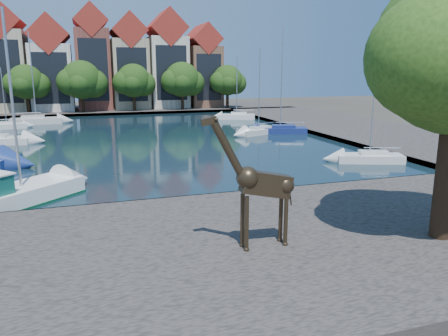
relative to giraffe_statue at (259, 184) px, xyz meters
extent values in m
plane|color=#38332B|center=(-0.06, 7.67, -3.01)|extent=(160.00, 160.00, 0.00)
cube|color=black|center=(-0.06, 31.67, -2.97)|extent=(38.00, 50.00, 0.08)
cube|color=#4F4844|center=(-0.06, 0.67, -2.76)|extent=(50.00, 14.00, 0.50)
cube|color=#4F4844|center=(-0.06, 63.67, -2.76)|extent=(60.00, 16.00, 0.50)
cube|color=#4F4844|center=(24.94, 31.67, -2.76)|extent=(14.00, 52.00, 0.50)
cylinder|color=#332114|center=(7.44, -1.33, 0.24)|extent=(0.80, 0.80, 5.50)
sphere|color=#224213|center=(5.68, -1.73, 4.59)|extent=(4.48, 4.48, 4.48)
cube|color=#C1B695|center=(-17.06, 63.67, 3.74)|extent=(5.88, 9.00, 12.50)
cube|color=maroon|center=(-17.06, 63.67, 11.31)|extent=(5.94, 9.18, 5.94)
cube|color=black|center=(-17.06, 59.19, 3.74)|extent=(4.80, 0.05, 9.38)
cube|color=white|center=(-10.56, 63.67, 2.74)|extent=(6.37, 9.00, 10.50)
cube|color=maroon|center=(-10.56, 63.67, 9.42)|extent=(6.43, 9.18, 6.43)
cube|color=black|center=(-10.56, 59.19, 2.74)|extent=(5.20, 0.05, 7.88)
cube|color=brown|center=(-4.06, 63.67, 3.99)|extent=(5.39, 9.00, 13.00)
cube|color=maroon|center=(-4.06, 63.67, 11.70)|extent=(5.44, 9.18, 5.44)
cube|color=black|center=(-4.06, 59.19, 3.99)|extent=(4.40, 0.05, 9.75)
cube|color=tan|center=(1.94, 63.67, 3.24)|extent=(5.88, 9.00, 11.50)
cube|color=maroon|center=(1.94, 63.67, 10.31)|extent=(5.94, 9.18, 5.94)
cube|color=black|center=(1.94, 59.19, 3.24)|extent=(4.80, 0.05, 8.62)
cube|color=beige|center=(8.44, 63.67, 3.49)|extent=(6.37, 9.00, 12.00)
cube|color=maroon|center=(8.44, 63.67, 10.92)|extent=(6.43, 9.18, 6.43)
cube|color=black|center=(8.44, 59.19, 3.49)|extent=(5.20, 0.05, 9.00)
cube|color=brown|center=(14.94, 63.67, 2.74)|extent=(5.39, 9.00, 10.50)
cube|color=maroon|center=(14.94, 63.67, 9.20)|extent=(5.44, 9.18, 5.44)
cube|color=black|center=(14.94, 59.19, 2.74)|extent=(4.40, 0.05, 7.88)
cylinder|color=#332114|center=(-14.06, 58.17, -0.91)|extent=(0.50, 0.50, 3.20)
sphere|color=#1A3C11|center=(-14.06, 58.17, 2.25)|extent=(5.20, 5.20, 5.20)
sphere|color=#1A3C11|center=(-12.50, 58.47, 1.73)|extent=(3.90, 3.90, 3.90)
sphere|color=#1A3C11|center=(-15.49, 57.77, 1.99)|extent=(3.64, 3.64, 3.64)
cylinder|color=#332114|center=(-6.06, 58.17, -0.91)|extent=(0.50, 0.50, 3.20)
sphere|color=#1A3C11|center=(-6.06, 58.17, 2.49)|extent=(6.00, 6.00, 6.00)
sphere|color=#1A3C11|center=(-4.26, 58.47, 1.89)|extent=(4.50, 4.50, 4.50)
sphere|color=#1A3C11|center=(-7.71, 57.77, 2.19)|extent=(4.20, 4.20, 4.20)
cylinder|color=#332114|center=(1.94, 58.17, -0.91)|extent=(0.50, 0.50, 3.20)
sphere|color=#1A3C11|center=(1.94, 58.17, 2.31)|extent=(5.40, 5.40, 5.40)
sphere|color=#1A3C11|center=(3.56, 58.47, 1.77)|extent=(4.05, 4.05, 4.05)
sphere|color=#1A3C11|center=(0.46, 57.77, 2.04)|extent=(3.78, 3.78, 3.78)
cylinder|color=#332114|center=(9.94, 58.17, -0.91)|extent=(0.50, 0.50, 3.20)
sphere|color=#1A3C11|center=(9.94, 58.17, 2.43)|extent=(5.80, 5.80, 5.80)
sphere|color=#1A3C11|center=(11.68, 58.47, 1.85)|extent=(4.35, 4.35, 4.35)
sphere|color=#1A3C11|center=(8.35, 57.77, 2.14)|extent=(4.06, 4.06, 4.06)
cylinder|color=#332114|center=(17.94, 58.17, -0.91)|extent=(0.50, 0.50, 3.20)
sphere|color=#1A3C11|center=(17.94, 58.17, 2.25)|extent=(5.20, 5.20, 5.20)
sphere|color=#1A3C11|center=(19.50, 58.47, 1.73)|extent=(3.90, 3.90, 3.90)
sphere|color=#1A3C11|center=(16.51, 57.77, 1.99)|extent=(3.64, 3.64, 3.64)
cylinder|color=#34281A|center=(-0.58, -0.23, -1.45)|extent=(0.16, 0.16, 2.13)
cylinder|color=#34281A|center=(-0.58, 0.21, -1.45)|extent=(0.16, 0.16, 2.13)
cylinder|color=#34281A|center=(1.05, -0.21, -1.45)|extent=(0.16, 0.16, 2.13)
cylinder|color=#34281A|center=(1.04, 0.24, -1.45)|extent=(0.16, 0.16, 2.13)
cube|color=#34281A|center=(0.28, 0.00, -0.03)|extent=(2.07, 0.59, 1.24)
cylinder|color=#34281A|center=(-1.23, -0.02, 1.35)|extent=(1.37, 0.32, 2.20)
cube|color=#34281A|center=(-1.96, -0.03, 2.43)|extent=(0.59, 0.19, 0.34)
cube|color=white|center=(-10.32, 9.67, -2.34)|extent=(8.00, 7.71, 1.20)
cylinder|color=#B2B2B7|center=(-9.58, 10.36, 2.59)|extent=(0.15, 0.15, 9.21)
cube|color=white|center=(-15.06, 43.57, -2.53)|extent=(4.58, 2.35, 0.80)
cube|color=white|center=(-15.06, 43.57, -2.26)|extent=(2.08, 1.42, 0.45)
cylinder|color=#B2B2B7|center=(-15.06, 43.57, 1.01)|extent=(0.11, 0.11, 6.64)
cube|color=silver|center=(-12.06, 47.64, -2.42)|extent=(6.44, 2.33, 1.03)
cube|color=silver|center=(-12.06, 47.64, -2.08)|extent=(2.82, 1.61, 0.57)
cylinder|color=#B2B2B7|center=(-12.06, 47.64, 3.32)|extent=(0.14, 0.14, 10.91)
cube|color=silver|center=(14.94, 13.65, -2.54)|extent=(5.35, 3.39, 0.80)
cube|color=silver|center=(14.94, 13.65, -2.27)|extent=(2.50, 1.92, 0.44)
cylinder|color=#B2B2B7|center=(14.94, 13.65, 1.38)|extent=(0.11, 0.11, 7.40)
cube|color=navy|center=(14.94, 30.03, -2.51)|extent=(6.15, 3.72, 0.86)
cube|color=navy|center=(14.94, 30.03, -2.22)|extent=(2.85, 2.13, 0.48)
cylinder|color=#B2B2B7|center=(14.94, 30.03, 3.27)|extent=(0.11, 0.11, 11.07)
cube|color=silver|center=(12.36, 30.13, -2.54)|extent=(5.51, 3.69, 0.79)
cube|color=silver|center=(12.36, 30.13, -2.27)|extent=(2.60, 2.06, 0.44)
cylinder|color=#B2B2B7|center=(12.36, 30.13, 2.01)|extent=(0.11, 0.11, 8.66)
cube|color=white|center=(14.94, 44.80, -2.47)|extent=(5.48, 3.49, 0.92)
cube|color=white|center=(14.94, 44.80, -2.17)|extent=(2.56, 1.97, 0.51)
cylinder|color=#B2B2B7|center=(14.94, 44.80, 1.87)|extent=(0.12, 0.12, 8.18)
camera|label=1|loc=(-6.10, -14.64, 4.22)|focal=35.00mm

